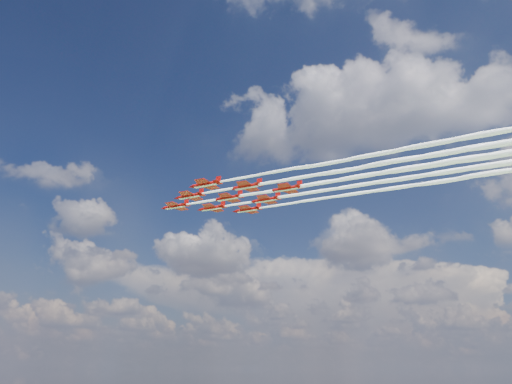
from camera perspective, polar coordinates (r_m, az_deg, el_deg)
jet_lead at (r=138.48m, az=9.13°, el=1.30°), size 112.45×8.91×2.59m
jet_row2_port at (r=130.40m, az=12.28°, el=2.86°), size 112.45×8.91×2.59m
jet_row2_starb at (r=142.31m, az=13.56°, el=1.03°), size 112.45×8.91×2.59m
jet_row3_port at (r=122.88m, az=15.84°, el=4.61°), size 112.45×8.91×2.59m
jet_row3_centre at (r=134.83m, az=16.88°, el=2.52°), size 112.45×8.91×2.59m
jet_row3_starb at (r=146.96m, az=17.74°, el=0.77°), size 112.45×8.91×2.59m
jet_row4_port at (r=127.94m, az=20.57°, el=4.16°), size 112.45×8.91×2.59m
jet_row4_starb at (r=140.06m, az=21.16°, el=2.19°), size 112.45×8.91×2.59m
jet_tail at (r=133.81m, az=24.92°, el=3.73°), size 112.45×8.91×2.59m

